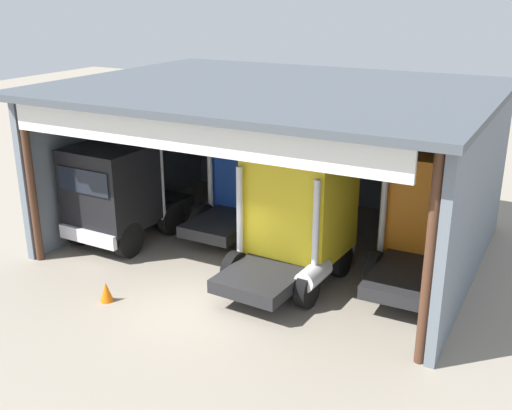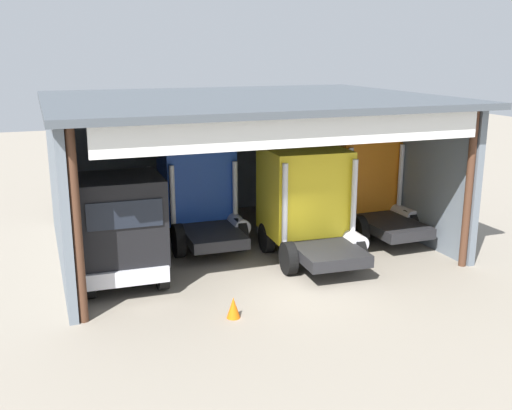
% 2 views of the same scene
% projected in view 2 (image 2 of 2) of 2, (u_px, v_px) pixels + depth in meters
% --- Properties ---
extents(ground_plane, '(80.00, 80.00, 0.00)m').
position_uv_depth(ground_plane, '(297.00, 292.00, 17.19)').
color(ground_plane, gray).
rests_on(ground_plane, ground).
extents(workshop_shed, '(12.89, 10.45, 5.24)m').
position_uv_depth(workshop_shed, '(234.00, 140.00, 21.39)').
color(workshop_shed, slate).
rests_on(workshop_shed, ground).
extents(truck_black_center_right_bay, '(2.56, 4.59, 3.31)m').
position_uv_depth(truck_black_center_right_bay, '(120.00, 228.00, 17.36)').
color(truck_black_center_right_bay, black).
rests_on(truck_black_center_right_bay, ground).
extents(truck_blue_center_left_bay, '(2.64, 4.70, 3.60)m').
position_uv_depth(truck_blue_center_left_bay, '(199.00, 191.00, 21.38)').
color(truck_blue_center_left_bay, '#1E47B7').
rests_on(truck_blue_center_left_bay, ground).
extents(truck_yellow_left_bay, '(2.82, 4.69, 3.61)m').
position_uv_depth(truck_yellow_left_bay, '(307.00, 200.00, 19.82)').
color(truck_yellow_left_bay, yellow).
rests_on(truck_yellow_left_bay, ground).
extents(truck_orange_center_bay, '(2.56, 5.25, 3.56)m').
position_uv_depth(truck_orange_center_bay, '(361.00, 182.00, 22.83)').
color(truck_orange_center_bay, orange).
rests_on(truck_orange_center_bay, ground).
extents(oil_drum, '(0.58, 0.58, 0.87)m').
position_uv_depth(oil_drum, '(153.00, 211.00, 24.12)').
color(oil_drum, '#B21E19').
rests_on(oil_drum, ground).
extents(tool_cart, '(0.90, 0.60, 1.00)m').
position_uv_depth(tool_cart, '(334.00, 199.00, 25.85)').
color(tool_cart, black).
rests_on(tool_cart, ground).
extents(traffic_cone, '(0.36, 0.36, 0.56)m').
position_uv_depth(traffic_cone, '(233.00, 308.00, 15.48)').
color(traffic_cone, orange).
rests_on(traffic_cone, ground).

